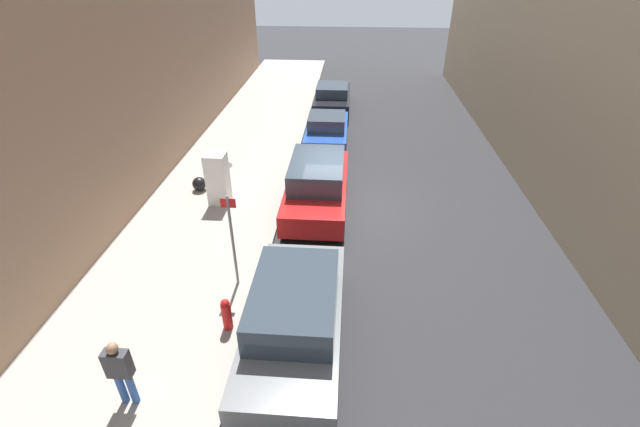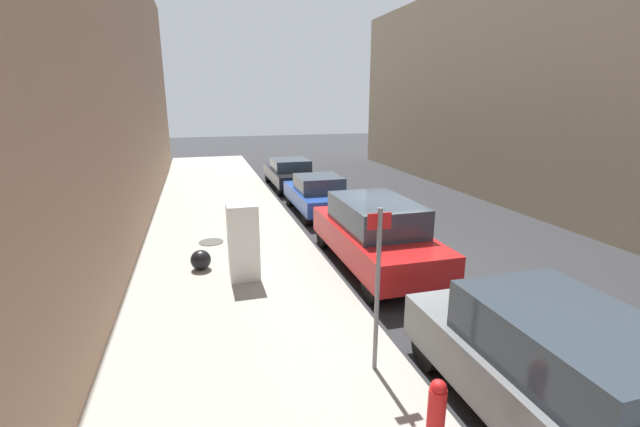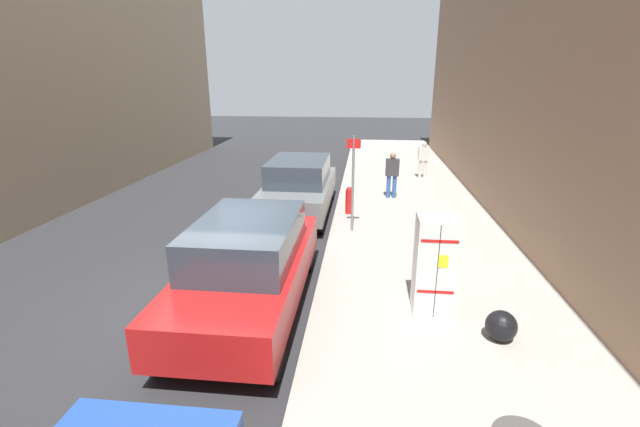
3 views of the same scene
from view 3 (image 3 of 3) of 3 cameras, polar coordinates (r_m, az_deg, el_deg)
The scene contains 10 objects.
ground_plane at distance 8.52m, azimuth -14.18°, elevation -11.98°, with size 80.00×80.00×0.00m, color #28282B.
sidewalk_slab at distance 8.15m, azimuth 16.09°, elevation -13.08°, with size 4.74×44.00×0.13m, color #9E998E.
discarded_refrigerator at distance 7.76m, azimuth 15.00°, elevation -6.66°, with size 0.68×0.63×1.77m.
street_sign_post at distance 11.33m, azimuth 4.42°, elevation 4.59°, with size 0.36×0.07×2.58m.
fire_hydrant at distance 13.08m, azimuth 3.89°, elevation 1.81°, with size 0.22×0.22×0.84m.
trash_bag at distance 7.58m, azimuth 23.01°, elevation -13.63°, with size 0.49×0.49×0.49m, color black.
pedestrian_walking_far at distance 18.17m, azimuth 13.63°, elevation 7.25°, with size 0.44×0.22×1.51m.
pedestrian_standing_near at distance 14.91m, azimuth 9.59°, elevation 5.44°, with size 0.45×0.22×1.57m.
parked_suv_gray at distance 13.42m, azimuth -2.82°, elevation 3.68°, with size 1.96×4.72×1.73m.
parked_suv_red at distance 7.89m, azimuth -9.51°, elevation -6.68°, with size 1.93×4.86×1.76m.
Camera 3 is at (-2.79, 6.89, 4.15)m, focal length 24.00 mm.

